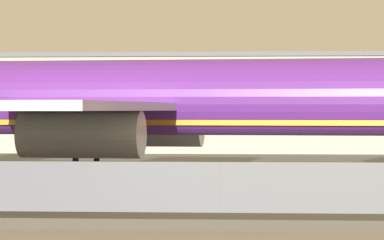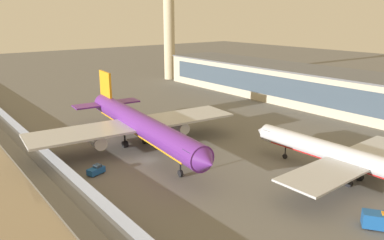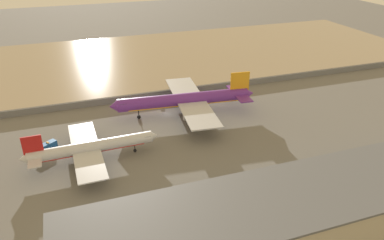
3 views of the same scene
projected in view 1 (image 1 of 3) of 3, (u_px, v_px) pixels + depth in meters
name	position (u px, v px, depth m)	size (l,w,h in m)	color
ground_plane	(234.00, 192.00, 67.64)	(500.00, 500.00, 0.00)	#66635E
shoreline_seawall	(214.00, 222.00, 47.20)	(320.00, 3.00, 0.50)	#474238
perimeter_fence	(220.00, 190.00, 51.68)	(280.00, 0.10, 2.57)	slate
cargo_jet_purple	(125.00, 101.00, 70.17)	(53.68, 46.79, 14.52)	#602889
baggage_tug	(230.00, 193.00, 56.32)	(2.50, 3.53, 1.80)	#19519E
terminal_building	(123.00, 103.00, 136.95)	(114.61, 21.67, 11.45)	#BCB299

